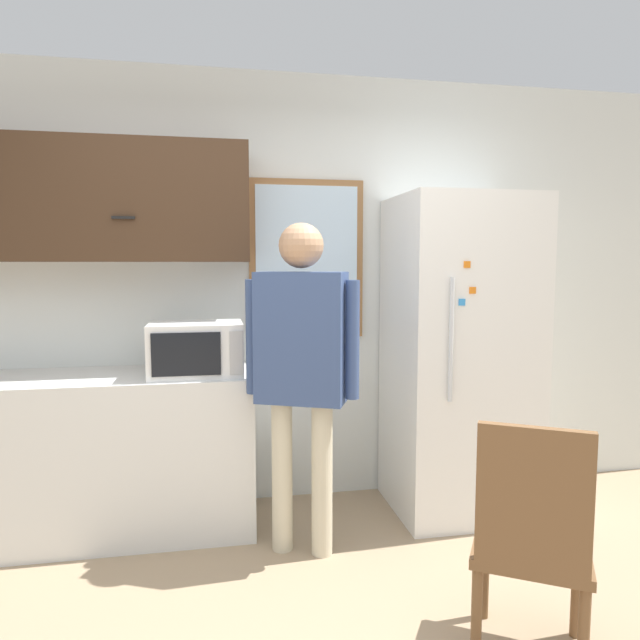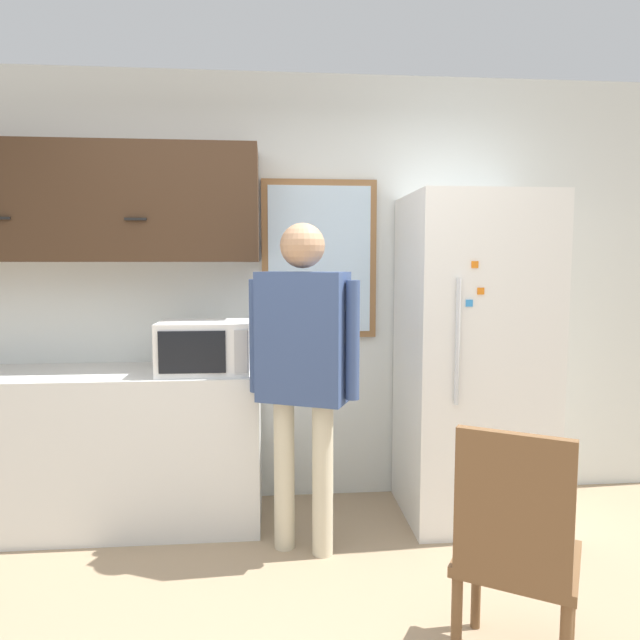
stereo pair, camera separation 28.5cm
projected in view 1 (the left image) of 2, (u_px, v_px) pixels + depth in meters
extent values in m
cube|color=silver|center=(265.00, 291.00, 3.63)|extent=(6.00, 0.06, 2.70)
cube|color=silver|center=(64.00, 457.00, 3.17)|extent=(2.08, 0.61, 0.91)
cube|color=#3D2819|center=(59.00, 201.00, 3.16)|extent=(2.08, 0.35, 0.68)
cube|color=black|center=(123.00, 218.00, 3.06)|extent=(0.12, 0.01, 0.01)
cube|color=white|center=(196.00, 349.00, 3.17)|extent=(0.51, 0.36, 0.29)
cube|color=black|center=(186.00, 354.00, 2.98)|extent=(0.36, 0.01, 0.23)
cube|color=#B2B2B2|center=(236.00, 353.00, 3.03)|extent=(0.07, 0.01, 0.23)
cylinder|color=beige|center=(282.00, 475.00, 3.02)|extent=(0.11, 0.11, 0.81)
cylinder|color=beige|center=(322.00, 479.00, 2.97)|extent=(0.11, 0.11, 0.81)
cube|color=#384C7A|center=(301.00, 337.00, 2.92)|extent=(0.50, 0.38, 0.67)
sphere|color=tan|center=(301.00, 246.00, 2.88)|extent=(0.23, 0.23, 0.23)
cylinder|color=#384C7A|center=(252.00, 337.00, 2.98)|extent=(0.07, 0.07, 0.60)
cylinder|color=#384C7A|center=(353.00, 340.00, 2.86)|extent=(0.07, 0.07, 0.60)
cube|color=white|center=(459.00, 356.00, 3.49)|extent=(0.80, 0.72, 1.92)
cylinder|color=silver|center=(451.00, 340.00, 3.07)|extent=(0.02, 0.02, 0.67)
cube|color=orange|center=(473.00, 290.00, 3.08)|extent=(0.04, 0.01, 0.04)
cube|color=orange|center=(467.00, 265.00, 3.06)|extent=(0.04, 0.01, 0.04)
cube|color=#338CDB|center=(462.00, 302.00, 3.07)|extent=(0.04, 0.01, 0.04)
cube|color=brown|center=(531.00, 548.00, 2.20)|extent=(0.58, 0.58, 0.04)
cylinder|color=brown|center=(576.00, 588.00, 2.32)|extent=(0.04, 0.04, 0.41)
cylinder|color=brown|center=(485.00, 571.00, 2.45)|extent=(0.04, 0.04, 0.41)
cylinder|color=brown|center=(476.00, 620.00, 2.11)|extent=(0.04, 0.04, 0.41)
cube|color=brown|center=(533.00, 498.00, 1.99)|extent=(0.35, 0.24, 0.51)
cube|color=olive|center=(306.00, 259.00, 3.62)|extent=(0.73, 0.04, 1.00)
cube|color=silver|center=(307.00, 259.00, 3.60)|extent=(0.65, 0.01, 0.92)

